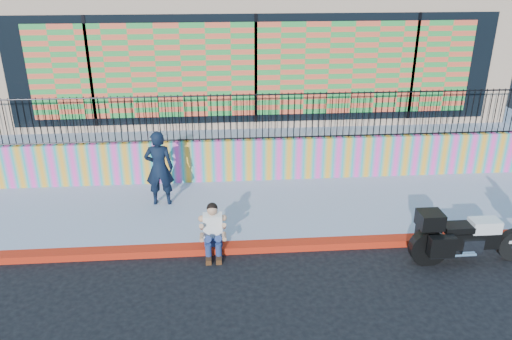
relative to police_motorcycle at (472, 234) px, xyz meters
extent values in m
plane|color=black|center=(-3.77, 0.75, -0.62)|extent=(90.00, 90.00, 0.00)
cube|color=#AB200C|center=(-3.77, 0.75, -0.55)|extent=(16.00, 0.30, 0.15)
cube|color=#999FB8|center=(-3.77, 2.40, -0.55)|extent=(16.00, 3.00, 0.15)
cube|color=#FF43B4|center=(-3.77, 4.00, 0.08)|extent=(16.00, 0.20, 1.10)
cube|color=#999FB8|center=(-3.77, 9.10, 0.00)|extent=(16.00, 10.00, 1.25)
cube|color=tan|center=(-3.77, 8.90, 2.63)|extent=(14.00, 8.00, 4.00)
cube|color=black|center=(-3.77, 4.88, 2.23)|extent=(12.60, 0.04, 2.80)
cube|color=#FC5A38|center=(-3.77, 4.85, 2.23)|extent=(11.48, 0.02, 2.40)
cylinder|color=black|center=(-0.82, 0.00, -0.29)|extent=(0.67, 0.14, 0.67)
cube|color=black|center=(0.05, 0.00, -0.12)|extent=(0.96, 0.28, 0.35)
cube|color=silver|center=(0.00, 0.00, -0.22)|extent=(0.41, 0.35, 0.30)
cube|color=silver|center=(0.23, 0.00, 0.17)|extent=(0.56, 0.32, 0.24)
cube|color=black|center=(-0.31, 0.00, 0.15)|extent=(0.56, 0.35, 0.12)
cube|color=black|center=(-0.87, 0.00, 0.34)|extent=(0.45, 0.43, 0.30)
cube|color=black|center=(-0.71, -0.30, -0.07)|extent=(0.49, 0.18, 0.41)
cube|color=black|center=(-0.71, 0.30, -0.07)|extent=(0.49, 0.18, 0.41)
imported|color=black|center=(-6.17, 2.76, 0.42)|extent=(0.66, 0.43, 1.79)
cube|color=navy|center=(-4.96, 0.83, -0.38)|extent=(0.36, 0.28, 0.18)
cube|color=white|center=(-4.96, 0.79, -0.03)|extent=(0.38, 0.27, 0.54)
sphere|color=tan|center=(-4.96, 0.75, 0.33)|extent=(0.21, 0.21, 0.21)
cube|color=#472814|center=(-5.06, 0.39, -0.57)|extent=(0.11, 0.26, 0.10)
cube|color=#472814|center=(-4.86, 0.39, -0.57)|extent=(0.11, 0.26, 0.10)
camera|label=1|loc=(-4.80, -7.98, 4.83)|focal=35.00mm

